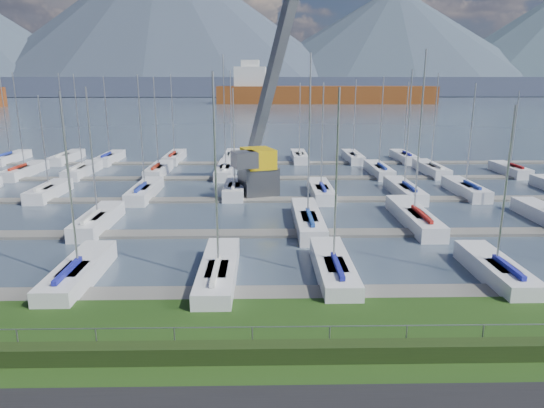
{
  "coord_description": "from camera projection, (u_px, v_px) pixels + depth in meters",
  "views": [
    {
      "loc": [
        -0.56,
        -16.86,
        10.43
      ],
      "look_at": [
        0.0,
        12.0,
        3.0
      ],
      "focal_mm": 32.0,
      "sensor_mm": 36.0,
      "label": 1
    }
  ],
  "objects": [
    {
      "name": "path",
      "position": [
        281.0,
        404.0,
        16.03
      ],
      "size": [
        160.0,
        2.0,
        0.04
      ],
      "primitive_type": "cube",
      "color": "black",
      "rests_on": "grass"
    },
    {
      "name": "water",
      "position": [
        263.0,
        100.0,
        270.78
      ],
      "size": [
        800.0,
        540.0,
        0.2
      ],
      "primitive_type": "cube",
      "color": "#435162"
    },
    {
      "name": "hedge",
      "position": [
        278.0,
        352.0,
        18.46
      ],
      "size": [
        80.0,
        0.7,
        0.7
      ],
      "primitive_type": "cube",
      "color": "#213312",
      "rests_on": "grass"
    },
    {
      "name": "fence",
      "position": [
        278.0,
        327.0,
        18.64
      ],
      "size": [
        80.0,
        0.04,
        0.04
      ],
      "primitive_type": "cylinder",
      "rotation": [
        0.0,
        1.57,
        0.0
      ],
      "color": "gray",
      "rests_on": "grass"
    },
    {
      "name": "foothill",
      "position": [
        263.0,
        86.0,
        336.96
      ],
      "size": [
        900.0,
        80.0,
        12.0
      ],
      "primitive_type": "cube",
      "color": "#444C64",
      "rests_on": "water"
    },
    {
      "name": "mountains",
      "position": [
        272.0,
        34.0,
        399.22
      ],
      "size": [
        1190.0,
        360.0,
        115.0
      ],
      "color": "#3C4358",
      "rests_on": "water"
    },
    {
      "name": "docks",
      "position": [
        269.0,
        200.0,
        44.17
      ],
      "size": [
        90.0,
        41.6,
        0.25
      ],
      "color": "slate",
      "rests_on": "water"
    },
    {
      "name": "crane",
      "position": [
        263.0,
        135.0,
        45.97
      ],
      "size": [
        7.4,
        13.03,
        22.35
      ],
      "rotation": [
        0.0,
        0.0,
        0.32
      ],
      "color": "#4E5055",
      "rests_on": "water"
    },
    {
      "name": "cargo_ship_mid",
      "position": [
        316.0,
        95.0,
        223.57
      ],
      "size": [
        99.46,
        21.47,
        21.5
      ],
      "rotation": [
        0.0,
        0.0,
        -0.04
      ],
      "color": "brown",
      "rests_on": "water"
    },
    {
      "name": "sailboat_fleet",
      "position": [
        241.0,
        134.0,
        45.52
      ],
      "size": [
        75.25,
        49.66,
        13.67
      ],
      "color": "#1F409E",
      "rests_on": "water"
    }
  ]
}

